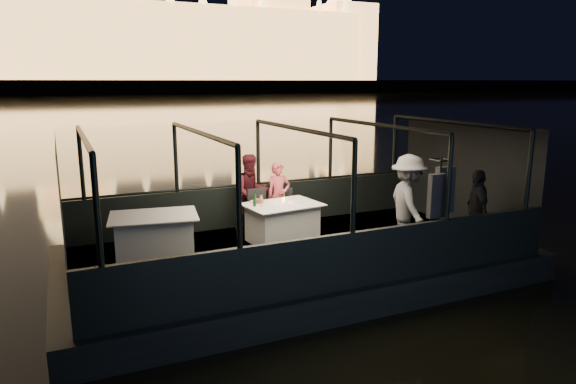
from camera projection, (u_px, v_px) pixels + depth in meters
name	position (u px, v px, depth m)	size (l,w,h in m)	color
river_water	(83.00, 105.00, 81.21)	(500.00, 500.00, 0.00)	black
boat_hull	(297.00, 275.00, 9.84)	(8.60, 4.40, 1.00)	black
boat_deck	(297.00, 251.00, 9.74)	(8.00, 4.00, 0.04)	black
gunwale_port	(259.00, 204.00, 11.43)	(8.00, 0.08, 0.90)	black
gunwale_starboard	(352.00, 260.00, 7.86)	(8.00, 0.08, 0.90)	black
cabin_glass_port	(258.00, 153.00, 11.19)	(8.00, 0.02, 1.40)	#99B2B2
cabin_glass_starboard	(354.00, 187.00, 7.62)	(8.00, 0.02, 1.40)	#99B2B2
cabin_roof_glass	(297.00, 129.00, 9.25)	(8.00, 4.00, 0.02)	#99B2B2
end_wall_fore	(62.00, 213.00, 7.90)	(0.02, 4.00, 2.30)	black
end_wall_aft	(464.00, 175.00, 11.09)	(0.02, 4.00, 2.30)	black
canopy_ribs	(297.00, 191.00, 9.50)	(8.00, 4.00, 2.30)	black
embankment	(65.00, 88.00, 196.97)	(400.00, 140.00, 6.00)	#423D33
dining_table_central	(282.00, 222.00, 10.21)	(1.45, 1.05, 0.77)	white
dining_table_aft	(155.00, 238.00, 9.21)	(1.53, 1.11, 0.81)	silver
chair_port_left	(260.00, 215.00, 10.55)	(0.45, 0.45, 0.95)	black
chair_port_right	(286.00, 210.00, 10.94)	(0.41, 0.41, 0.88)	black
coat_stand	(438.00, 216.00, 8.72)	(0.53, 0.42, 1.91)	black
person_woman_coral	(279.00, 195.00, 11.04)	(0.52, 0.35, 1.45)	#D04B5A
person_man_maroon	(252.00, 196.00, 10.94)	(0.79, 0.61, 1.64)	#441319
passenger_stripe	(408.00, 207.00, 9.50)	(1.19, 0.67, 1.84)	silver
passenger_dark	(477.00, 205.00, 9.71)	(0.90, 0.38, 1.53)	black
wine_bottle	(255.00, 199.00, 9.91)	(0.06, 0.06, 0.28)	#143818
bread_basket	(259.00, 201.00, 10.21)	(0.19, 0.19, 0.08)	brown
amber_candle	(283.00, 200.00, 10.30)	(0.05, 0.05, 0.07)	gold
plate_near	(296.00, 201.00, 10.31)	(0.26, 0.26, 0.02)	silver
plate_far	(256.00, 201.00, 10.31)	(0.25, 0.25, 0.02)	silver
wine_glass_white	(261.00, 201.00, 9.93)	(0.07, 0.07, 0.21)	silver
wine_glass_red	(284.00, 195.00, 10.50)	(0.07, 0.07, 0.20)	silver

